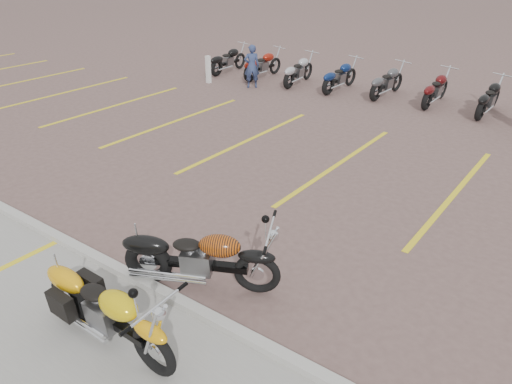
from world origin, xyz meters
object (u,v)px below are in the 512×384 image
flame_cruiser (198,259)px  bollard (208,70)px  yellow_cruiser (107,312)px  person_a (252,66)px

flame_cruiser → bollard: (-8.18, 9.53, 0.01)m
yellow_cruiser → flame_cruiser: (0.13, 1.56, 0.00)m
yellow_cruiser → flame_cruiser: 1.57m
flame_cruiser → person_a: (-6.46, 9.95, 0.28)m
flame_cruiser → bollard: size_ratio=2.21×
yellow_cruiser → flame_cruiser: flame_cruiser is taller
yellow_cruiser → bollard: (-8.05, 11.09, 0.02)m
yellow_cruiser → person_a: (-6.34, 11.51, 0.28)m
yellow_cruiser → person_a: size_ratio=1.55×
flame_cruiser → person_a: person_a is taller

